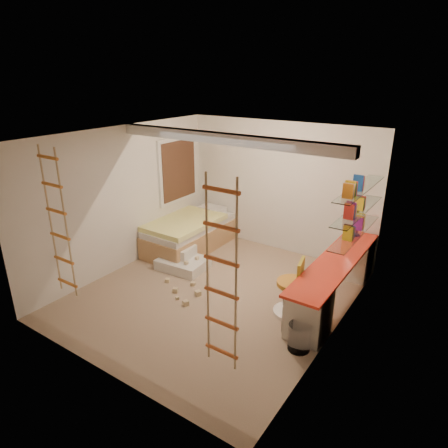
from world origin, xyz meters
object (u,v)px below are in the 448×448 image
Objects in this scene: bed at (190,233)px; play_platform at (182,260)px; swivel_chair at (293,294)px; desk at (335,280)px.

bed reaches higher than play_platform.
play_platform is (-2.38, 0.27, -0.18)m from swivel_chair.
desk is 3.09× the size of swivel_chair.
swivel_chair is 0.99× the size of play_platform.
desk is 2.82m from play_platform.
swivel_chair is (-0.40, -0.67, -0.07)m from desk.
play_platform is at bearing 173.52° from swivel_chair.
desk is 3.07× the size of play_platform.
desk is 1.40× the size of bed.
play_platform is at bearing -171.82° from desk.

